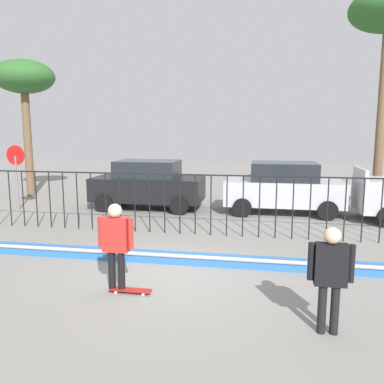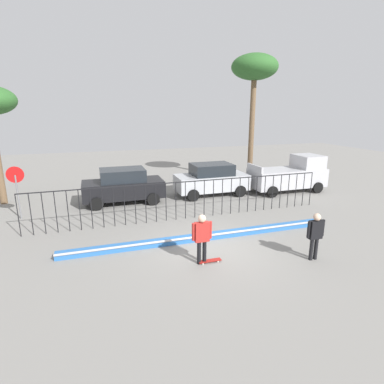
{
  "view_description": "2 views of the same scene",
  "coord_description": "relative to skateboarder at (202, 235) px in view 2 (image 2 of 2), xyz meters",
  "views": [
    {
      "loc": [
        1.94,
        -7.79,
        3.08
      ],
      "look_at": [
        0.05,
        2.58,
        1.41
      ],
      "focal_mm": 36.72,
      "sensor_mm": 36.0,
      "label": 1
    },
    {
      "loc": [
        -3.98,
        -9.87,
        5.0
      ],
      "look_at": [
        0.01,
        2.44,
        1.54
      ],
      "focal_mm": 28.95,
      "sensor_mm": 36.0,
      "label": 2
    }
  ],
  "objects": [
    {
      "name": "palm_tree_tall",
      "position": [
        7.36,
        10.45,
        6.44
      ],
      "size": [
        3.06,
        3.06,
        8.55
      ],
      "color": "brown",
      "rests_on": "ground"
    },
    {
      "name": "camera_operator",
      "position": [
        3.74,
        -0.92,
        -0.03
      ],
      "size": [
        0.67,
        0.25,
        1.67
      ],
      "rotation": [
        0.0,
        0.0,
        2.2
      ],
      "color": "black",
      "rests_on": "ground"
    },
    {
      "name": "stop_sign",
      "position": [
        -6.66,
        6.8,
        0.58
      ],
      "size": [
        0.76,
        0.07,
        2.5
      ],
      "color": "slate",
      "rests_on": "ground"
    },
    {
      "name": "pickup_truck",
      "position": [
        8.5,
        7.29,
        0.01
      ],
      "size": [
        4.7,
        2.12,
        2.24
      ],
      "rotation": [
        0.0,
        0.0,
        0.06
      ],
      "color": "#B7B7BC",
      "rests_on": "ground"
    },
    {
      "name": "parked_car_black",
      "position": [
        -1.74,
        7.93,
        -0.06
      ],
      "size": [
        4.3,
        2.12,
        1.9
      ],
      "rotation": [
        0.0,
        0.0,
        -0.04
      ],
      "color": "black",
      "rests_on": "ground"
    },
    {
      "name": "ground_plane",
      "position": [
        0.76,
        0.99,
        -1.03
      ],
      "size": [
        60.0,
        60.0,
        0.0
      ],
      "primitive_type": "plane",
      "color": "gray"
    },
    {
      "name": "parked_car_silver",
      "position": [
        3.47,
        7.97,
        -0.06
      ],
      "size": [
        4.3,
        2.12,
        1.9
      ],
      "rotation": [
        0.0,
        0.0,
        0.04
      ],
      "color": "#B7BABF",
      "rests_on": "ground"
    },
    {
      "name": "skateboarder",
      "position": [
        0.0,
        0.0,
        0.0
      ],
      "size": [
        0.69,
        0.26,
        1.72
      ],
      "rotation": [
        0.0,
        0.0,
        -0.31
      ],
      "color": "black",
      "rests_on": "ground"
    },
    {
      "name": "skateboard",
      "position": [
        0.28,
        -0.03,
        -0.97
      ],
      "size": [
        0.8,
        0.2,
        0.07
      ],
      "rotation": [
        0.0,
        0.0,
        0.16
      ],
      "color": "#A51E19",
      "rests_on": "ground"
    },
    {
      "name": "perimeter_fence",
      "position": [
        0.76,
        4.4,
        0.08
      ],
      "size": [
        14.04,
        0.04,
        1.81
      ],
      "color": "black",
      "rests_on": "ground"
    },
    {
      "name": "bowl_coping_ledge",
      "position": [
        0.76,
        1.82,
        -0.91
      ],
      "size": [
        11.0,
        0.4,
        0.27
      ],
      "color": "#2D6BB7",
      "rests_on": "ground"
    }
  ]
}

